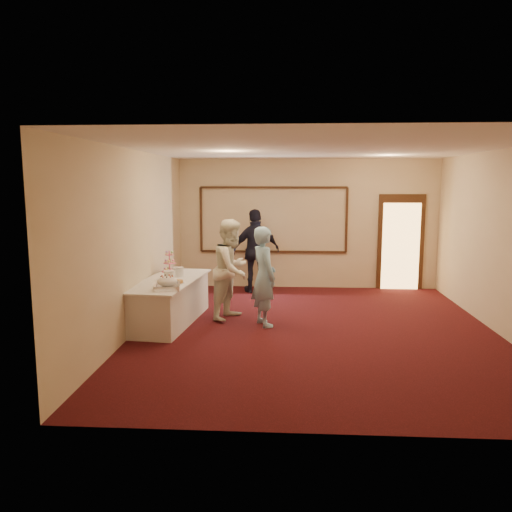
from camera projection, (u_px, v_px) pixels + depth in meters
The scene contains 14 objects.
floor at pixel (315, 330), 8.39m from camera, with size 7.00×7.00×0.00m, color black.
room_walls at pixel (317, 210), 8.09m from camera, with size 6.04×7.04×3.02m.
wall_molding at pixel (273, 220), 11.63m from camera, with size 3.45×0.04×1.55m.
doorway at pixel (401, 243), 11.51m from camera, with size 1.05×0.07×2.20m.
buffet_table at pixel (170, 301), 8.82m from camera, with size 1.15×2.43×0.77m.
pavlova_tray at pixel (167, 283), 8.04m from camera, with size 0.48×0.59×0.20m.
cupcake_stand at pixel (170, 264), 9.54m from camera, with size 0.30×0.30×0.44m.
plate_stack_a at pixel (169, 275), 8.73m from camera, with size 0.20×0.20×0.17m.
plate_stack_b at pixel (178, 272), 9.06m from camera, with size 0.21×0.21×0.17m.
tart at pixel (177, 282), 8.45m from camera, with size 0.26×0.26×0.05m.
man at pixel (264, 276), 8.59m from camera, with size 0.63×0.41×1.73m, color #96CAE9.
woman at pixel (232, 269), 9.03m from camera, with size 0.88×0.69×1.82m, color white.
guest at pixel (256, 251), 11.21m from camera, with size 1.10×0.46×1.88m, color black.
camera_flash at pixel (264, 230), 10.91m from camera, with size 0.07×0.04×0.05m, color white.
Camera 1 is at (-0.50, -8.16, 2.48)m, focal length 35.00 mm.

